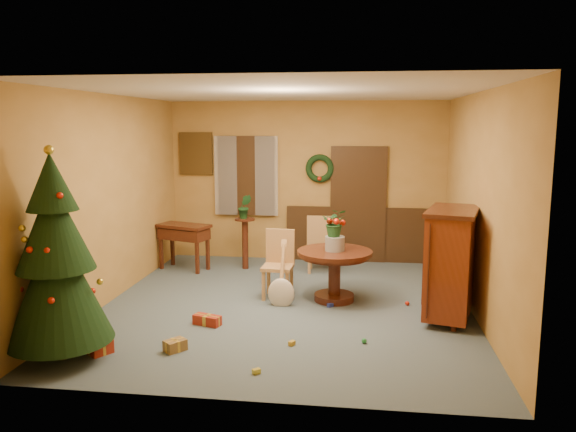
% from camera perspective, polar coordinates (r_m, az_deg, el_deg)
% --- Properties ---
extents(room_envelope, '(5.50, 5.50, 5.50)m').
position_cam_1_polar(room_envelope, '(10.24, 2.98, 1.61)').
color(room_envelope, '#3B4B56').
rests_on(room_envelope, ground).
extents(dining_table, '(1.06, 1.06, 0.73)m').
position_cam_1_polar(dining_table, '(7.98, 4.75, -5.05)').
color(dining_table, black).
rests_on(dining_table, floor).
extents(urn, '(0.27, 0.27, 0.20)m').
position_cam_1_polar(urn, '(7.91, 4.78, -2.81)').
color(urn, slate).
rests_on(urn, dining_table).
extents(centerpiece_plant, '(0.35, 0.31, 0.39)m').
position_cam_1_polar(centerpiece_plant, '(7.85, 4.81, -0.68)').
color(centerpiece_plant, '#1E4C23').
rests_on(centerpiece_plant, urn).
extents(chair_near, '(0.44, 0.44, 0.98)m').
position_cam_1_polar(chair_near, '(8.15, -0.95, -4.61)').
color(chair_near, '#996A3D').
rests_on(chair_near, floor).
extents(chair_far, '(0.44, 0.44, 0.99)m').
position_cam_1_polar(chair_far, '(9.44, 3.29, -2.64)').
color(chair_far, '#996A3D').
rests_on(chair_far, floor).
extents(guitar, '(0.45, 0.61, 0.85)m').
position_cam_1_polar(guitar, '(7.75, -0.70, -6.02)').
color(guitar, beige).
rests_on(guitar, floor).
extents(plant_stand, '(0.34, 0.34, 0.88)m').
position_cam_1_polar(plant_stand, '(9.73, -4.38, -2.19)').
color(plant_stand, black).
rests_on(plant_stand, floor).
extents(stand_plant, '(0.26, 0.22, 0.41)m').
position_cam_1_polar(stand_plant, '(9.63, -4.42, 0.97)').
color(stand_plant, '#19471E').
rests_on(stand_plant, plant_stand).
extents(christmas_tree, '(1.10, 1.10, 2.28)m').
position_cam_1_polar(christmas_tree, '(6.36, -22.48, -4.15)').
color(christmas_tree, '#382111').
rests_on(christmas_tree, floor).
extents(writing_desk, '(0.98, 0.70, 0.79)m').
position_cam_1_polar(writing_desk, '(9.81, -10.53, -1.97)').
color(writing_desk, black).
rests_on(writing_desk, floor).
extents(sideboard, '(0.86, 1.23, 1.43)m').
position_cam_1_polar(sideboard, '(7.45, 16.21, -4.39)').
color(sideboard, '#562009').
rests_on(sideboard, floor).
extents(gift_a, '(0.31, 0.26, 0.15)m').
position_cam_1_polar(gift_a, '(6.99, -19.68, -11.44)').
color(gift_a, brown).
rests_on(gift_a, floor).
extents(gift_b, '(0.33, 0.33, 0.24)m').
position_cam_1_polar(gift_b, '(6.63, -18.67, -12.10)').
color(gift_b, maroon).
rests_on(gift_b, floor).
extents(gift_c, '(0.27, 0.28, 0.13)m').
position_cam_1_polar(gift_c, '(6.50, -11.39, -12.75)').
color(gift_c, brown).
rests_on(gift_c, floor).
extents(gift_d, '(0.38, 0.24, 0.13)m').
position_cam_1_polar(gift_d, '(7.21, -8.21, -10.42)').
color(gift_d, maroon).
rests_on(gift_d, floor).
extents(toy_a, '(0.09, 0.09, 0.05)m').
position_cam_1_polar(toy_a, '(7.83, 4.31, -9.03)').
color(toy_a, '#2538A4').
rests_on(toy_a, floor).
extents(toy_b, '(0.06, 0.06, 0.06)m').
position_cam_1_polar(toy_b, '(6.64, 7.75, -12.46)').
color(toy_b, '#227D39').
rests_on(toy_b, floor).
extents(toy_c, '(0.08, 0.09, 0.05)m').
position_cam_1_polar(toy_c, '(6.54, 0.40, -12.79)').
color(toy_c, '#B99222').
rests_on(toy_c, floor).
extents(toy_d, '(0.06, 0.06, 0.06)m').
position_cam_1_polar(toy_d, '(8.04, 12.03, -8.67)').
color(toy_d, red).
rests_on(toy_d, floor).
extents(toy_e, '(0.09, 0.09, 0.05)m').
position_cam_1_polar(toy_e, '(5.87, -3.24, -15.47)').
color(toy_e, gold).
rests_on(toy_e, floor).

